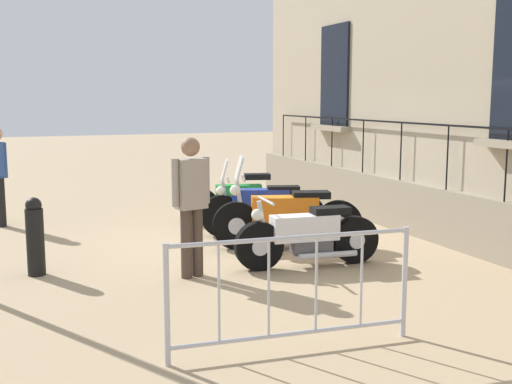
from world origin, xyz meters
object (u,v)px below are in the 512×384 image
motorcycle_green (241,201)px  motorcycle_blue (262,208)px  pedestrian_standing (191,198)px  motorcycle_white (307,236)px  crowd_barrier (293,289)px  bollard (35,236)px  motorcycle_orange (286,216)px

motorcycle_green → motorcycle_blue: size_ratio=1.04×
motorcycle_green → pedestrian_standing: 3.48m
motorcycle_green → motorcycle_blue: bearing=87.9°
motorcycle_white → crowd_barrier: 2.84m
motorcycle_blue → bollard: 3.67m
motorcycle_white → pedestrian_standing: bearing=-3.5°
motorcycle_orange → motorcycle_green: bearing=-90.7°
bollard → motorcycle_blue: bearing=-163.4°
motorcycle_white → pedestrian_standing: 1.67m
motorcycle_white → bollard: bollard is taller
pedestrian_standing → motorcycle_blue: bearing=-132.7°
motorcycle_orange → bollard: size_ratio=2.18×
motorcycle_white → bollard: 3.48m
bollard → pedestrian_standing: (-1.81, 0.80, 0.49)m
bollard → crowd_barrier: bearing=120.5°
motorcycle_white → pedestrian_standing: pedestrian_standing is taller
motorcycle_orange → crowd_barrier: 3.84m
motorcycle_orange → motorcycle_white: (0.17, 1.04, -0.08)m
motorcycle_orange → motorcycle_white: size_ratio=1.08×
motorcycle_blue → pedestrian_standing: size_ratio=1.12×
bollard → pedestrian_standing: bearing=156.0°
motorcycle_green → bollard: size_ratio=2.05×
motorcycle_orange → bollard: 3.53m
motorcycle_blue → bollard: motorcycle_blue is taller
motorcycle_blue → crowd_barrier: 4.68m
motorcycle_orange → pedestrian_standing: size_ratio=1.24×
crowd_barrier → bollard: bearing=-59.5°
motorcycle_green → motorcycle_orange: bearing=89.3°
motorcycle_blue → motorcycle_white: 1.95m
crowd_barrier → pedestrian_standing: size_ratio=1.29×
crowd_barrier → pedestrian_standing: (0.18, -2.57, 0.43)m
motorcycle_blue → motorcycle_orange: bearing=91.0°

